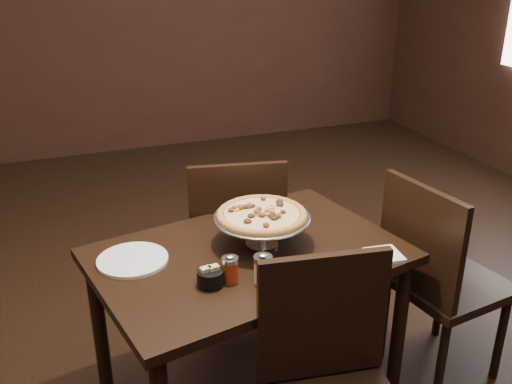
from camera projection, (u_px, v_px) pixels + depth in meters
name	position (u px, v px, depth m)	size (l,w,h in m)	color
room	(257.00, 67.00, 1.96)	(6.04, 7.04, 2.84)	black
dining_table	(249.00, 273.00, 2.21)	(1.26, 0.96, 0.71)	black
pizza_stand	(262.00, 215.00, 2.17)	(0.37, 0.37, 0.15)	silver
parmesan_shaker	(263.00, 269.00, 1.95)	(0.07, 0.07, 0.12)	beige
pepper_flake_shaker	(230.00, 269.00, 1.96)	(0.06, 0.06, 0.10)	#9C170E
packet_caddy	(210.00, 277.00, 1.94)	(0.09, 0.09, 0.07)	black
napkin_stack	(384.00, 255.00, 2.13)	(0.12, 0.12, 0.01)	white
plate_left	(133.00, 260.00, 2.10)	(0.26, 0.26, 0.01)	white
plate_near	(326.00, 276.00, 2.00)	(0.25, 0.25, 0.01)	white
serving_spatula	(293.00, 219.00, 2.15)	(0.15, 0.15, 0.02)	silver
chair_far	(235.00, 239.00, 2.70)	(0.51, 0.51, 0.93)	black
chair_side	(437.00, 275.00, 2.40)	(0.49, 0.49, 0.94)	black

